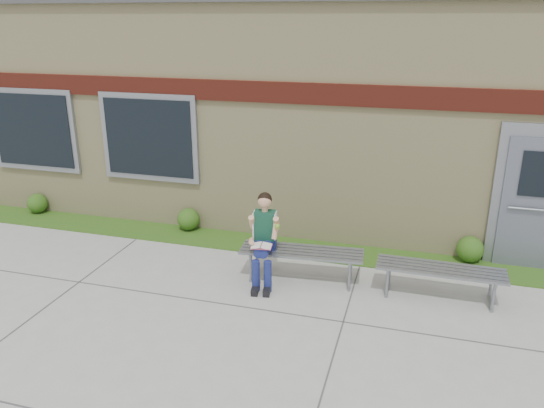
% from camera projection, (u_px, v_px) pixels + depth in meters
% --- Properties ---
extents(ground, '(80.00, 80.00, 0.00)m').
position_uv_depth(ground, '(259.00, 331.00, 6.74)').
color(ground, '#9E9E99').
rests_on(ground, ground).
extents(grass_strip, '(16.00, 0.80, 0.02)m').
position_uv_depth(grass_strip, '(304.00, 249.00, 9.10)').
color(grass_strip, '#295215').
rests_on(grass_strip, ground).
extents(school_building, '(16.20, 6.22, 4.20)m').
position_uv_depth(school_building, '(340.00, 99.00, 11.47)').
color(school_building, beige).
rests_on(school_building, ground).
extents(bench_left, '(1.87, 0.66, 0.48)m').
position_uv_depth(bench_left, '(301.00, 257.00, 7.96)').
color(bench_left, gray).
rests_on(bench_left, ground).
extents(bench_right, '(1.77, 0.51, 0.46)m').
position_uv_depth(bench_right, '(440.00, 275.00, 7.44)').
color(bench_right, gray).
rests_on(bench_right, ground).
extents(girl, '(0.51, 0.82, 1.36)m').
position_uv_depth(girl, '(264.00, 237.00, 7.80)').
color(girl, navy).
rests_on(girl, ground).
extents(shrub_west, '(0.40, 0.40, 0.40)m').
position_uv_depth(shrub_west, '(37.00, 203.00, 10.71)').
color(shrub_west, '#295215').
rests_on(shrub_west, grass_strip).
extents(shrub_mid, '(0.41, 0.41, 0.41)m').
position_uv_depth(shrub_mid, '(188.00, 219.00, 9.84)').
color(shrub_mid, '#295215').
rests_on(shrub_mid, grass_strip).
extents(shrub_east, '(0.43, 0.43, 0.43)m').
position_uv_depth(shrub_east, '(470.00, 249.00, 8.55)').
color(shrub_east, '#295215').
rests_on(shrub_east, grass_strip).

